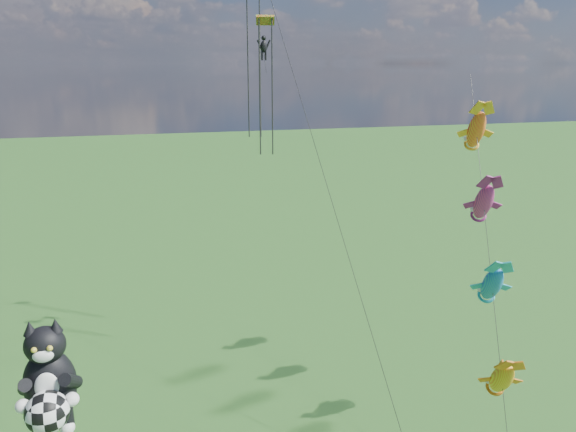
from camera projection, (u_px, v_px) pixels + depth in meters
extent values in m
ellipsoid|color=black|center=(50.00, 384.00, 20.57)|extent=(2.21, 1.96, 2.74)
ellipsoid|color=black|center=(45.00, 345.00, 20.07)|extent=(1.74, 1.64, 1.39)
cone|color=black|center=(30.00, 328.00, 19.77)|extent=(0.58, 0.58, 0.51)
cone|color=black|center=(55.00, 325.00, 19.98)|extent=(0.58, 0.58, 0.51)
ellipsoid|color=white|center=(43.00, 356.00, 19.58)|extent=(0.79, 0.53, 0.50)
ellipsoid|color=white|center=(47.00, 387.00, 19.91)|extent=(0.91, 0.53, 1.13)
sphere|color=gold|center=(34.00, 350.00, 19.39)|extent=(0.21, 0.21, 0.21)
sphere|color=gold|center=(50.00, 348.00, 19.52)|extent=(0.21, 0.21, 0.21)
sphere|color=white|center=(23.00, 406.00, 19.59)|extent=(0.51, 0.51, 0.51)
sphere|color=white|center=(72.00, 399.00, 19.99)|extent=(0.51, 0.51, 0.51)
sphere|color=white|center=(43.00, 431.00, 20.83)|extent=(0.55, 0.55, 0.55)
sphere|color=white|center=(67.00, 427.00, 21.04)|extent=(0.55, 0.55, 0.55)
sphere|color=white|center=(47.00, 412.00, 19.61)|extent=(1.52, 1.52, 1.52)
cylinder|color=black|center=(490.00, 269.00, 28.21)|extent=(5.41, 14.90, 18.67)
ellipsoid|color=yellow|center=(502.00, 378.00, 25.94)|extent=(1.72, 2.66, 2.71)
ellipsoid|color=blue|center=(492.00, 284.00, 27.86)|extent=(1.72, 2.66, 2.71)
ellipsoid|color=#D8337B|center=(484.00, 202.00, 29.79)|extent=(1.72, 2.66, 2.71)
ellipsoid|color=red|center=(476.00, 130.00, 31.71)|extent=(1.72, 2.66, 2.71)
cylinder|color=black|center=(326.00, 181.00, 29.64)|extent=(4.18, 16.59, 26.57)
cube|color=#1B9924|center=(265.00, 20.00, 31.70)|extent=(1.10, 0.64, 0.56)
cylinder|color=black|center=(260.00, 91.00, 32.64)|extent=(0.08, 0.08, 7.82)
cylinder|color=black|center=(272.00, 91.00, 32.82)|extent=(0.08, 0.08, 7.82)
cylinder|color=black|center=(248.00, 68.00, 35.24)|extent=(0.08, 0.08, 9.02)
cylinder|color=black|center=(260.00, 68.00, 35.43)|extent=(0.08, 0.08, 9.02)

